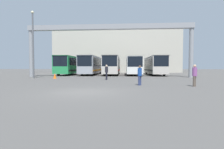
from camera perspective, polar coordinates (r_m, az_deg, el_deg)
The scene contains 13 objects.
ground_plane at distance 10.45m, azimuth -8.89°, elevation -5.69°, with size 200.00×200.00×0.00m, color #514F4C.
building_backdrop at distance 50.54m, azimuth 1.59°, elevation 7.52°, with size 33.17×12.00×11.70m.
overhead_gantry at distance 25.43m, azimuth -1.16°, elevation 13.03°, with size 23.52×0.80×7.47m.
bus_slot_0 at distance 33.12m, azimuth -13.52°, elevation 3.21°, with size 2.59×10.08×3.31m.
bus_slot_1 at distance 33.34m, azimuth -6.52°, elevation 3.27°, with size 2.54×12.51×3.32m.
bus_slot_2 at distance 32.58m, azimuth 0.11°, elevation 3.31°, with size 2.56×12.00×3.32m.
bus_slot_3 at distance 32.28m, azimuth 6.96°, elevation 3.13°, with size 2.51×11.50×3.15m.
bus_slot_4 at distance 32.98m, azimuth 13.68°, elevation 3.16°, with size 2.44×12.08×3.26m.
pedestrian_mid_left at distance 14.56m, azimuth 25.36°, elevation -0.11°, with size 0.34×0.34×1.65m.
pedestrian_near_right at distance 19.98m, azimuth -1.80°, elevation 0.89°, with size 0.36×0.36×1.71m.
pedestrian_mid_right at distance 14.13m, azimuth 9.04°, elevation -0.10°, with size 0.33×0.33×1.59m.
traffic_cone at distance 22.97m, azimuth -18.17°, elevation -0.44°, with size 0.40×0.40×0.68m.
lamp_post at distance 24.99m, azimuth -24.39°, elevation 9.66°, with size 0.36×0.36×8.62m.
Camera 1 is at (2.36, -10.07, 1.50)m, focal length 28.00 mm.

